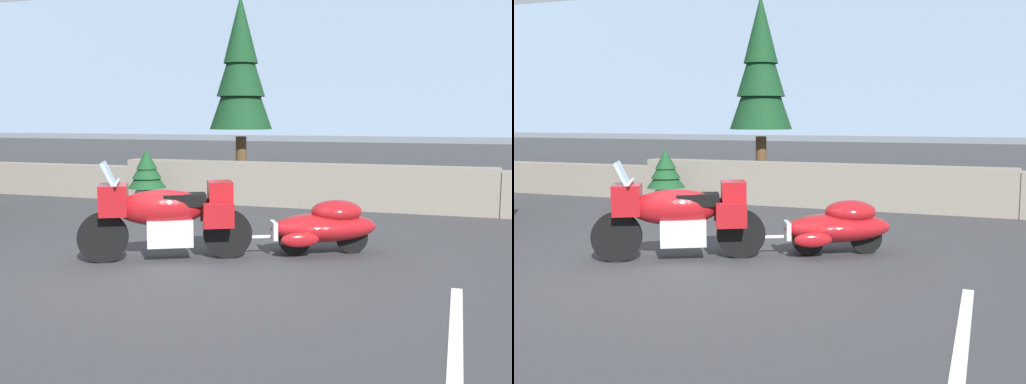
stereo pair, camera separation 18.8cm
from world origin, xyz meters
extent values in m
plane|color=#38383A|center=(0.00, 0.00, 0.00)|extent=(80.00, 80.00, 0.00)
cube|color=gray|center=(0.00, 5.75, 0.47)|extent=(8.00, 0.46, 0.94)
cube|color=#7F93AD|center=(0.00, 95.77, 8.00)|extent=(240.00, 80.00, 16.00)
cylinder|color=black|center=(-1.18, 0.12, 0.33)|extent=(0.65, 0.43, 0.66)
cylinder|color=black|center=(0.28, 0.89, 0.33)|extent=(0.65, 0.43, 0.66)
cube|color=silver|center=(-0.41, 0.53, 0.38)|extent=(0.74, 0.67, 0.36)
ellipsoid|color=maroon|center=(-0.49, 0.48, 0.71)|extent=(1.27, 0.95, 0.48)
cube|color=maroon|center=(-1.05, 0.19, 0.83)|extent=(0.56, 0.63, 0.40)
cube|color=#9EB7C6|center=(-1.09, 0.16, 1.16)|extent=(0.37, 0.48, 0.34)
cube|color=black|center=(-0.23, 0.62, 0.81)|extent=(0.66, 0.58, 0.16)
cube|color=maroon|center=(0.19, 0.84, 0.91)|extent=(0.47, 0.50, 0.28)
cube|color=maroon|center=(0.29, 0.55, 0.63)|extent=(0.43, 0.33, 0.32)
cube|color=maroon|center=(0.01, 1.08, 0.63)|extent=(0.43, 0.33, 0.32)
cylinder|color=silver|center=(-1.00, 0.21, 1.06)|extent=(0.36, 0.64, 0.04)
cylinder|color=silver|center=(-1.14, 0.14, 0.58)|extent=(0.26, 0.18, 0.54)
cylinder|color=black|center=(1.11, 1.33, 0.22)|extent=(0.44, 0.29, 0.44)
cylinder|color=black|center=(1.84, 1.71, 0.22)|extent=(0.44, 0.29, 0.44)
ellipsoid|color=maroon|center=(1.47, 1.52, 0.38)|extent=(1.64, 1.30, 0.40)
ellipsoid|color=maroon|center=(1.63, 1.60, 0.60)|extent=(0.90, 0.83, 0.32)
cube|color=silver|center=(0.84, 1.19, 0.36)|extent=(0.20, 0.31, 0.24)
ellipsoid|color=maroon|center=(1.26, 1.04, 0.28)|extent=(0.53, 0.37, 0.20)
ellipsoid|color=maroon|center=(0.96, 1.61, 0.28)|extent=(0.53, 0.37, 0.20)
cylinder|color=silver|center=(0.50, 1.00, 0.27)|extent=(0.64, 0.37, 0.05)
cylinder|color=brown|center=(-2.04, 7.76, 0.71)|extent=(0.27, 0.27, 1.42)
cone|color=#143D1E|center=(-2.04, 7.76, 2.73)|extent=(1.58, 1.58, 2.25)
cone|color=#143D1E|center=(-2.04, 7.76, 3.41)|extent=(1.22, 1.22, 1.97)
cone|color=#143D1E|center=(-2.04, 7.76, 4.09)|extent=(0.87, 0.87, 1.69)
cylinder|color=brown|center=(-3.10, 4.79, 0.18)|extent=(0.16, 0.16, 0.36)
cone|color=#194723|center=(-3.10, 4.79, 0.68)|extent=(0.81, 0.81, 0.56)
cone|color=#194723|center=(-3.10, 4.79, 0.85)|extent=(0.63, 0.63, 0.49)
cone|color=#194723|center=(-3.10, 4.79, 1.02)|extent=(0.45, 0.45, 0.42)
cube|color=silver|center=(3.26, -1.50, 0.00)|extent=(0.12, 3.60, 0.01)
camera|label=1|loc=(3.22, -6.60, 1.90)|focal=42.22mm
camera|label=2|loc=(3.40, -6.54, 1.90)|focal=42.22mm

